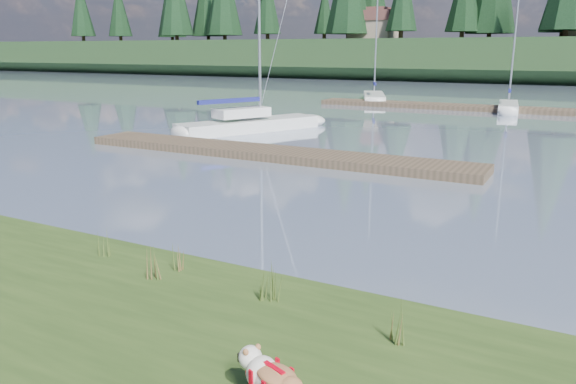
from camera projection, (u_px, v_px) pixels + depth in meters
The scene contains 17 objects.
ground at pixel (478, 110), 37.31m from camera, with size 200.00×200.00×0.00m, color #7F8EA7.
ridge at pixel (539, 61), 73.43m from camera, with size 200.00×20.00×5.00m, color black.
bulldog at pixel (274, 381), 5.64m from camera, with size 0.96×0.61×0.57m.
sailboat_main at pixel (259, 122), 28.05m from camera, with size 5.06×8.38×12.22m.
dock_near at pixel (268, 153), 21.16m from camera, with size 16.00×2.00×0.30m, color #4C3D2C.
dock_far at pixel (510, 109), 36.36m from camera, with size 26.00×2.20×0.30m, color #4C3D2C.
sailboat_bg_1 at pixel (374, 96), 44.46m from camera, with size 4.15×7.60×11.35m.
sailboat_bg_2 at pixel (508, 106), 36.85m from camera, with size 1.86×5.92×8.99m.
weed_0 at pixel (153, 264), 8.95m from camera, with size 0.17×0.14×0.64m.
weed_1 at pixel (177, 256), 9.36m from camera, with size 0.17×0.14×0.58m.
weed_2 at pixel (277, 284), 8.14m from camera, with size 0.17×0.14×0.66m.
weed_3 at pixel (106, 244), 10.01m from camera, with size 0.17×0.14×0.53m.
weed_4 at pixel (268, 287), 8.22m from camera, with size 0.17×0.14×0.49m.
weed_5 at pixel (395, 323), 7.00m from camera, with size 0.17×0.14×0.63m.
mud_lip at pixel (166, 266), 10.30m from camera, with size 60.00×0.50×0.14m, color #33281C.
conifer_1 at pixel (267, 1), 87.84m from camera, with size 4.40×4.40×11.30m.
house_0 at pixel (373, 25), 79.73m from camera, with size 6.30×5.30×4.65m.
Camera 1 is at (6.52, -9.04, 3.94)m, focal length 35.00 mm.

